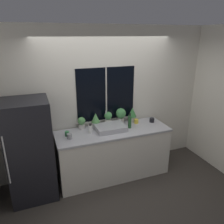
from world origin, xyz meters
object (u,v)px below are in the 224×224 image
at_px(potted_plant_left, 96,119).
at_px(mug_grey, 69,136).
at_px(potted_plant_center, 108,118).
at_px(bottle_tall, 130,122).
at_px(potted_plant_right, 121,115).
at_px(potted_plant_far_right, 132,114).
at_px(sink, 110,128).
at_px(potted_plant_far_left, 82,122).
at_px(soap_bottle, 90,129).
at_px(mug_green, 67,134).
at_px(refrigerator, 30,150).
at_px(mug_yellow, 136,121).
at_px(mug_black, 152,120).

distance_m(potted_plant_left, mug_grey, 0.64).
height_order(potted_plant_center, bottle_tall, bottle_tall).
distance_m(potted_plant_right, potted_plant_far_right, 0.24).
distance_m(sink, potted_plant_center, 0.25).
relative_size(potted_plant_far_left, potted_plant_center, 0.86).
height_order(soap_bottle, mug_grey, soap_bottle).
bearing_deg(bottle_tall, potted_plant_center, 140.37).
xyz_separation_m(potted_plant_left, mug_green, (-0.56, -0.20, -0.11)).
height_order(potted_plant_left, mug_grey, potted_plant_left).
xyz_separation_m(potted_plant_center, potted_plant_far_right, (0.50, 0.00, 0.02)).
xyz_separation_m(refrigerator, mug_yellow, (1.94, 0.19, 0.14)).
bearing_deg(potted_plant_left, mug_grey, -149.58).
bearing_deg(mug_yellow, soap_bottle, -173.50).
height_order(potted_plant_right, mug_green, potted_plant_right).
height_order(sink, potted_plant_right, potted_plant_right).
bearing_deg(potted_plant_far_left, potted_plant_center, -0.00).
distance_m(potted_plant_center, mug_black, 0.86).
xyz_separation_m(potted_plant_far_left, mug_grey, (-0.28, -0.32, -0.08)).
xyz_separation_m(potted_plant_left, potted_plant_right, (0.50, 0.00, 0.03)).
distance_m(potted_plant_far_left, mug_grey, 0.43).
bearing_deg(potted_plant_far_left, soap_bottle, -65.80).
bearing_deg(soap_bottle, sink, -0.87).
xyz_separation_m(refrigerator, sink, (1.36, 0.08, 0.14)).
distance_m(sink, soap_bottle, 0.36).
xyz_separation_m(refrigerator, mug_black, (2.25, 0.14, 0.14)).
relative_size(potted_plant_far_right, soap_bottle, 1.68).
bearing_deg(potted_plant_far_right, mug_yellow, -73.68).
xyz_separation_m(potted_plant_center, mug_black, (0.84, -0.17, -0.10)).
bearing_deg(sink, refrigerator, -176.58).
bearing_deg(potted_plant_center, soap_bottle, -151.59).
height_order(potted_plant_left, mug_black, potted_plant_left).
xyz_separation_m(potted_plant_center, mug_grey, (-0.79, -0.32, -0.10)).
bearing_deg(potted_plant_left, mug_black, -8.82).
distance_m(soap_bottle, mug_green, 0.40).
relative_size(sink, soap_bottle, 3.06).
xyz_separation_m(soap_bottle, mug_yellow, (0.94, 0.11, -0.03)).
bearing_deg(soap_bottle, mug_black, 2.41).
relative_size(refrigerator, mug_black, 17.97).
height_order(potted_plant_far_left, soap_bottle, potted_plant_far_left).
distance_m(potted_plant_far_right, mug_grey, 1.33).
distance_m(potted_plant_left, bottle_tall, 0.63).
bearing_deg(potted_plant_center, mug_black, -11.32).
xyz_separation_m(bottle_tall, mug_grey, (-1.11, -0.05, -0.08)).
bearing_deg(potted_plant_far_right, mug_grey, -166.05).
distance_m(bottle_tall, mug_black, 0.54).
bearing_deg(soap_bottle, mug_green, 177.03).
relative_size(mug_green, mug_black, 0.91).
height_order(potted_plant_right, soap_bottle, potted_plant_right).
bearing_deg(sink, soap_bottle, 179.13).
bearing_deg(potted_plant_center, sink, -101.61).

